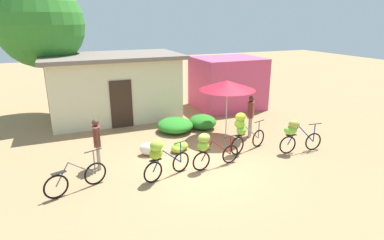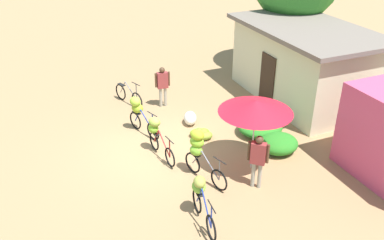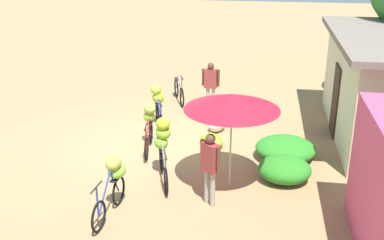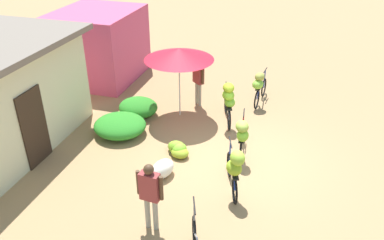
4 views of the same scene
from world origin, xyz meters
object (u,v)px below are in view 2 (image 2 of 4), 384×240
Objects in this scene: market_umbrella at (256,106)px; bicycle_center_loaded at (157,133)px; produce_sack at (190,118)px; building_low at (304,63)px; bicycle_near_pile at (139,112)px; person_vendor at (163,83)px; person_bystander at (258,157)px; bicycle_by_shop at (199,150)px; bicycle_leftmost at (129,95)px; bicycle_rightmost at (201,195)px; banana_pile_on_ground at (201,134)px.

market_umbrella reaches higher than bicycle_center_loaded.
bicycle_center_loaded is 2.39× the size of produce_sack.
bicycle_near_pile is at bearing -89.11° from building_low.
person_bystander is (5.77, 0.64, 0.03)m from person_vendor.
person_bystander reaches higher than bicycle_near_pile.
bicycle_by_shop is at bearing -131.73° from person_bystander.
bicycle_center_loaded is (-1.84, -2.29, -1.32)m from market_umbrella.
bicycle_center_loaded is (1.64, -6.57, -0.75)m from building_low.
bicycle_leftmost is (-5.62, -2.15, -1.67)m from market_umbrella.
person_vendor is at bearing 168.49° from bicycle_rightmost.
building_low is 8.22m from bicycle_rightmost.
produce_sack is at bearing -176.67° from person_bystander.
bicycle_by_shop is 1.65m from person_bystander.
bicycle_leftmost is 0.98× the size of bicycle_center_loaded.
building_low is 3.69× the size of person_bystander.
building_low is at bearing 118.99° from bicycle_by_shop.
bicycle_by_shop is at bearing -18.47° from produce_sack.
produce_sack is 1.91m from person_vendor.
bicycle_leftmost is at bearing 178.92° from bicycle_rightmost.
bicycle_center_loaded and bicycle_rightmost have the same top height.
person_bystander reaches higher than bicycle_by_shop.
building_low reaches higher than bicycle_by_shop.
bicycle_center_loaded is 1.03× the size of person_bystander.
bicycle_rightmost is at bearing -11.51° from person_vendor.
person_bystander reaches higher than person_vendor.
market_umbrella reaches higher than person_vendor.
building_low is 3.85× the size of bicycle_near_pile.
person_bystander is at bearing 6.28° from person_vendor.
bicycle_leftmost is (-2.13, -6.43, -1.10)m from building_low.
produce_sack is 0.43× the size of person_bystander.
person_bystander reaches higher than produce_sack.
person_bystander is at bearing 3.33° from produce_sack.
building_low is 3.67× the size of bicycle_leftmost.
bicycle_rightmost is at bearing 1.34° from bicycle_near_pile.
person_bystander reaches higher than bicycle_center_loaded.
bicycle_by_shop is 1.01× the size of bicycle_rightmost.
bicycle_leftmost is 2.27× the size of banana_pile_on_ground.
banana_pile_on_ground is 0.44× the size of person_bystander.
bicycle_rightmost is 3.95m from banana_pile_on_ground.
bicycle_leftmost is at bearing -108.34° from building_low.
person_vendor reaches higher than bicycle_rightmost.
bicycle_by_shop reaches higher than bicycle_leftmost.
banana_pile_on_ground is (-3.55, 1.64, -0.55)m from bicycle_rightmost.
market_umbrella is (3.49, -4.28, 0.57)m from building_low.
banana_pile_on_ground is at bearing -2.54° from produce_sack.
banana_pile_on_ground is 1.05m from produce_sack.
bicycle_center_loaded reaches higher than bicycle_leftmost.
bicycle_near_pile is at bearing -165.66° from bicycle_by_shop.
building_low is 5.49m from person_vendor.
person_vendor is (-6.31, 1.29, 0.27)m from bicycle_rightmost.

